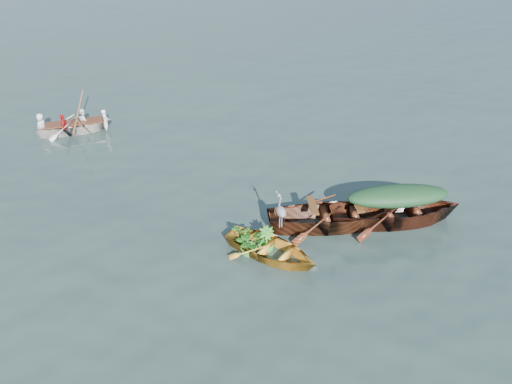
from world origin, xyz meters
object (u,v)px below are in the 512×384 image
yellow_dinghy (271,256)px  green_tarp_boat (393,222)px  heron (281,216)px  rowed_boat (76,132)px  open_wooden_boat (333,227)px

yellow_dinghy → green_tarp_boat: bearing=-35.2°
heron → rowed_boat: bearing=80.7°
open_wooden_boat → heron: (-1.61, -0.22, 0.87)m
yellow_dinghy → green_tarp_boat: green_tarp_boat is taller
heron → open_wooden_boat: bearing=-31.0°
yellow_dinghy → rowed_boat: (-4.32, 8.75, 0.00)m
heron → yellow_dinghy: bearing=-174.8°
green_tarp_boat → rowed_boat: bearing=55.8°
yellow_dinghy → open_wooden_boat: open_wooden_boat is taller
rowed_boat → heron: (4.72, -8.37, 0.87)m
yellow_dinghy → heron: bearing=5.2°
green_tarp_boat → rowed_boat: size_ratio=1.37×
open_wooden_boat → rowed_boat: size_ratio=1.35×
green_tarp_boat → heron: bearing=100.0°
open_wooden_boat → rowed_boat: bearing=51.5°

